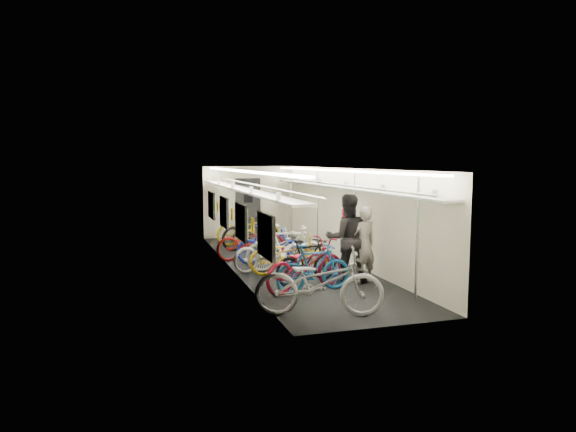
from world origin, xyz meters
TOP-DOWN VIEW (x-y plane):
  - train_car_shell at (-0.36, 0.71)m, footprint 10.00×10.00m
  - bicycle_0 at (-0.79, -4.15)m, footprint 2.29×1.41m
  - bicycle_1 at (-0.34, -2.64)m, footprint 1.64×0.60m
  - bicycle_2 at (-0.47, -2.50)m, footprint 2.09×1.39m
  - bicycle_3 at (-0.24, -1.92)m, footprint 1.65×0.92m
  - bicycle_4 at (-0.42, -1.18)m, footprint 1.90×1.25m
  - bicycle_5 at (-0.35, -0.76)m, footprint 1.95×1.00m
  - bicycle_6 at (-0.68, -0.54)m, footprint 1.88×0.87m
  - bicycle_7 at (-0.53, 0.14)m, footprint 1.71×1.09m
  - bicycle_8 at (-0.79, 0.99)m, footprint 1.94×0.86m
  - bicycle_9 at (-0.46, 2.50)m, footprint 1.94×0.98m
  - bicycle_10 at (-0.36, 3.26)m, footprint 2.02×0.92m
  - passenger_near at (0.91, -2.24)m, footprint 0.68×0.53m
  - passenger_mid at (0.61, -2.07)m, footprint 1.05×0.89m
  - backpack at (1.02, -1.13)m, footprint 0.28×0.19m

SIDE VIEW (x-z plane):
  - bicycle_4 at x=-0.42m, z-range 0.00..0.94m
  - bicycle_6 at x=-0.68m, z-range 0.00..0.95m
  - bicycle_3 at x=-0.24m, z-range 0.00..0.96m
  - bicycle_1 at x=-0.34m, z-range 0.00..0.96m
  - bicycle_8 at x=-0.79m, z-range 0.00..0.99m
  - bicycle_7 at x=-0.53m, z-range 0.00..1.00m
  - bicycle_10 at x=-0.36m, z-range 0.00..1.02m
  - bicycle_2 at x=-0.47m, z-range 0.00..1.04m
  - bicycle_9 at x=-0.46m, z-range 0.00..1.12m
  - bicycle_5 at x=-0.35m, z-range 0.00..1.13m
  - bicycle_0 at x=-0.79m, z-range 0.00..1.14m
  - passenger_near at x=0.91m, z-range 0.00..1.64m
  - passenger_mid at x=0.61m, z-range 0.00..1.89m
  - backpack at x=1.02m, z-range 1.09..1.47m
  - train_car_shell at x=-0.36m, z-range -3.34..6.66m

